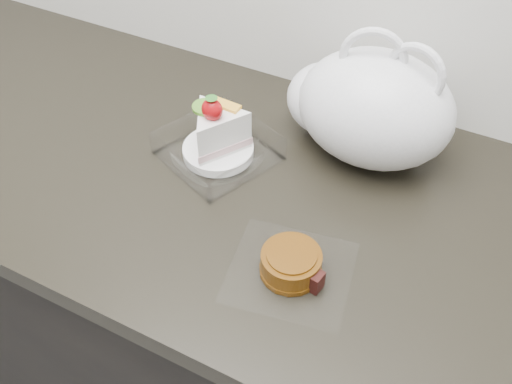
% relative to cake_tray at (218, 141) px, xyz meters
% --- Properties ---
extents(counter, '(2.04, 0.64, 0.90)m').
position_rel_cake_tray_xyz_m(counter, '(0.01, -0.04, -0.48)').
color(counter, black).
rests_on(counter, ground).
extents(cake_tray, '(0.22, 0.22, 0.13)m').
position_rel_cake_tray_xyz_m(cake_tray, '(0.00, 0.00, 0.00)').
color(cake_tray, white).
rests_on(cake_tray, counter).
extents(mooncake_wrap, '(0.20, 0.19, 0.04)m').
position_rel_cake_tray_xyz_m(mooncake_wrap, '(0.22, -0.17, -0.02)').
color(mooncake_wrap, white).
rests_on(mooncake_wrap, counter).
extents(plastic_bag, '(0.30, 0.21, 0.24)m').
position_rel_cake_tray_xyz_m(plastic_bag, '(0.22, 0.13, 0.06)').
color(plastic_bag, white).
rests_on(plastic_bag, counter).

